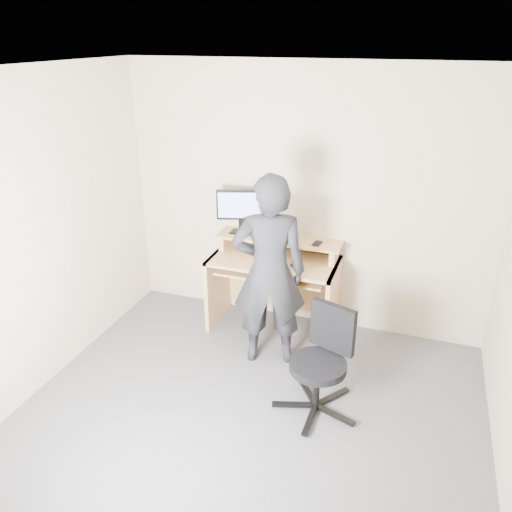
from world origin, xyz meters
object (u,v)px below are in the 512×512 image
Objects in this scene: desk at (276,275)px; monitor at (240,208)px; person at (269,272)px; office_chair at (323,357)px.

monitor is at bearing 169.44° from desk.
office_chair is at bearing 123.05° from person.
monitor is 0.86m from person.
desk is 1.45× the size of office_chair.
office_chair is at bearing -63.34° from monitor.
desk is 1.24m from office_chair.
office_chair is (1.07, -1.11, -0.72)m from monitor.
person is (0.49, -0.63, -0.31)m from monitor.
desk is 0.70× the size of person.
desk reaches higher than office_chair.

